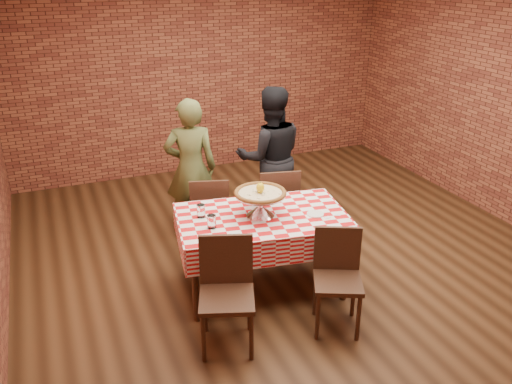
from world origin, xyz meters
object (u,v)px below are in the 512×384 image
pizza (260,193)px  chair_far_right (276,205)px  chair_near_left (227,298)px  chair_far_left (210,213)px  diner_black (270,157)px  condiment_caddy (256,196)px  water_glass_left (212,222)px  pizza_stand (260,205)px  table (262,252)px  chair_near_right (338,284)px  water_glass_right (201,211)px  diner_olive (191,169)px

pizza → chair_far_right: 1.03m
chair_near_left → chair_far_left: (0.36, 1.55, -0.02)m
chair_near_left → diner_black: size_ratio=0.56×
condiment_caddy → chair_far_left: 0.76m
condiment_caddy → chair_near_left: size_ratio=0.15×
chair_near_left → water_glass_left: bearing=101.2°
diner_black → pizza_stand: bearing=75.1°
chair_far_right → table: bearing=70.0°
condiment_caddy → chair_near_left: 1.21m
condiment_caddy → water_glass_left: bearing=-120.3°
condiment_caddy → chair_far_right: chair_far_right is taller
pizza_stand → chair_near_right: size_ratio=0.54×
pizza_stand → chair_far_right: (0.50, 0.74, -0.41)m
condiment_caddy → chair_near_left: (-0.65, -0.95, -0.37)m
chair_near_left → table: bearing=68.3°
water_glass_right → condiment_caddy: size_ratio=0.90×
pizza → condiment_caddy: bearing=75.1°
condiment_caddy → chair_far_right: bearing=77.1°
water_glass_left → diner_black: (1.13, 1.30, -0.00)m
water_glass_left → chair_far_right: size_ratio=0.13×
condiment_caddy → pizza: bearing=-75.9°
chair_far_left → diner_black: (0.86, 0.37, 0.38)m
condiment_caddy → chair_near_right: size_ratio=0.15×
table → pizza_stand: bearing=122.0°
chair_far_right → diner_olive: (-0.77, 0.57, 0.33)m
water_glass_left → chair_near_left: size_ratio=0.13×
chair_far_right → diner_olive: bearing=-23.6°
table → chair_far_right: size_ratio=1.67×
chair_far_right → diner_black: 0.62m
condiment_caddy → diner_olive: (-0.34, 1.05, -0.04)m
table → chair_near_left: chair_near_left is taller
water_glass_right → condiment_caddy: (0.58, 0.09, 0.01)m
diner_black → diner_olive: bearing=7.7°
pizza_stand → condiment_caddy: size_ratio=3.50×
chair_near_left → diner_olive: 2.05m
condiment_caddy → chair_far_right: size_ratio=0.15×
diner_olive → diner_black: diner_black is taller
table → diner_black: bearing=63.2°
pizza → chair_near_left: size_ratio=0.52×
water_glass_left → diner_black: diner_black is taller
table → chair_far_right: (0.49, 0.76, 0.08)m
water_glass_right → chair_far_left: size_ratio=0.14×
pizza_stand → chair_near_right: pizza_stand is taller
pizza_stand → chair_near_left: size_ratio=0.51×
chair_near_left → chair_far_left: bearing=96.3°
pizza → chair_far_left: 1.03m
diner_black → pizza: bearing=75.1°
chair_near_left → chair_near_right: (0.92, -0.13, -0.02)m
diner_olive → diner_black: (0.92, -0.08, 0.03)m
water_glass_left → diner_olive: (0.21, 1.38, -0.03)m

